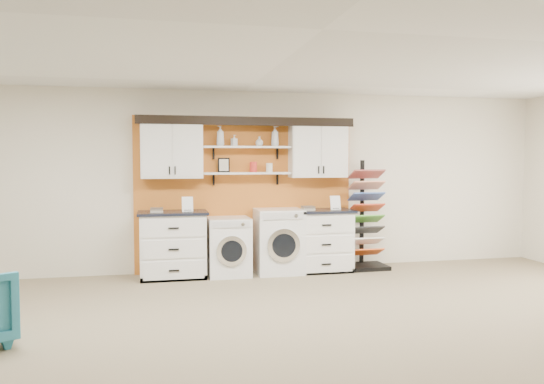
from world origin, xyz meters
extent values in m
plane|color=#847658|center=(0.00, 0.00, 0.00)|extent=(10.00, 10.00, 0.00)
plane|color=white|center=(0.00, 0.00, 2.80)|extent=(10.00, 10.00, 0.00)
plane|color=silver|center=(0.00, 4.00, 1.40)|extent=(10.00, 0.00, 10.00)
cube|color=#C36721|center=(0.00, 3.96, 1.20)|extent=(3.40, 0.07, 2.40)
cube|color=white|center=(-1.13, 3.80, 1.88)|extent=(0.90, 0.34, 0.84)
cube|color=white|center=(-1.35, 3.62, 1.88)|extent=(0.42, 0.01, 0.78)
cube|color=white|center=(-0.91, 3.62, 1.88)|extent=(0.42, 0.01, 0.78)
cube|color=white|center=(1.13, 3.80, 1.88)|extent=(0.90, 0.34, 0.84)
cube|color=white|center=(0.91, 3.62, 1.88)|extent=(0.42, 0.01, 0.78)
cube|color=white|center=(1.35, 3.62, 1.88)|extent=(0.42, 0.01, 0.78)
cube|color=white|center=(0.00, 3.80, 1.53)|extent=(1.32, 0.28, 0.03)
cube|color=white|center=(0.00, 3.80, 1.93)|extent=(1.32, 0.28, 0.03)
cube|color=black|center=(0.00, 3.82, 2.33)|extent=(3.30, 0.40, 0.10)
cube|color=black|center=(0.00, 3.63, 2.27)|extent=(3.30, 0.04, 0.04)
cube|color=black|center=(-0.35, 3.85, 1.66)|extent=(0.18, 0.02, 0.22)
cube|color=beige|center=(-0.35, 3.84, 1.66)|extent=(0.14, 0.01, 0.18)
cylinder|color=red|center=(0.10, 3.80, 1.62)|extent=(0.11, 0.11, 0.16)
cylinder|color=silver|center=(0.35, 3.80, 1.61)|extent=(0.10, 0.10, 0.14)
cube|color=white|center=(-1.13, 3.65, 0.47)|extent=(0.94, 0.60, 0.94)
cube|color=black|center=(-1.13, 3.38, 0.04)|extent=(0.94, 0.06, 0.07)
cube|color=black|center=(-1.13, 3.65, 0.96)|extent=(1.00, 0.66, 0.04)
cube|color=white|center=(-1.13, 3.34, 0.77)|extent=(0.86, 0.02, 0.26)
cube|color=white|center=(-1.13, 3.34, 0.47)|extent=(0.86, 0.02, 0.26)
cube|color=white|center=(-1.13, 3.34, 0.17)|extent=(0.86, 0.02, 0.26)
cube|color=white|center=(1.13, 3.65, 0.46)|extent=(0.92, 0.60, 0.92)
cube|color=black|center=(1.13, 3.38, 0.04)|extent=(0.92, 0.06, 0.07)
cube|color=black|center=(1.13, 3.65, 0.94)|extent=(0.98, 0.66, 0.04)
cube|color=white|center=(1.13, 3.34, 0.76)|extent=(0.84, 0.02, 0.26)
cube|color=white|center=(1.13, 3.34, 0.46)|extent=(0.84, 0.02, 0.26)
cube|color=white|center=(1.13, 3.34, 0.16)|extent=(0.84, 0.02, 0.26)
cube|color=white|center=(-0.31, 3.65, 0.44)|extent=(0.62, 0.66, 0.87)
cube|color=silver|center=(-0.31, 3.31, 0.81)|extent=(0.53, 0.02, 0.09)
cylinder|color=silver|center=(-0.31, 3.31, 0.42)|extent=(0.44, 0.05, 0.44)
cylinder|color=black|center=(-0.31, 3.29, 0.42)|extent=(0.31, 0.03, 0.31)
cube|color=white|center=(0.46, 3.65, 0.49)|extent=(0.70, 0.66, 0.98)
cube|color=silver|center=(0.46, 3.31, 0.91)|extent=(0.60, 0.02, 0.10)
cylinder|color=silver|center=(0.46, 3.31, 0.48)|extent=(0.50, 0.05, 0.50)
cylinder|color=black|center=(0.46, 3.29, 0.48)|extent=(0.35, 0.03, 0.35)
cube|color=black|center=(1.90, 3.65, 0.03)|extent=(0.64, 0.54, 0.06)
cube|color=black|center=(1.90, 3.84, 0.89)|extent=(0.05, 0.05, 1.68)
cube|color=#E65218|center=(1.90, 3.67, 0.26)|extent=(0.53, 0.31, 0.15)
cube|color=silver|center=(1.90, 3.67, 0.44)|extent=(0.53, 0.31, 0.15)
cube|color=black|center=(1.90, 3.67, 0.62)|extent=(0.53, 0.31, 0.15)
cube|color=#4BA02B|center=(1.90, 3.67, 0.80)|extent=(0.53, 0.31, 0.15)
cube|color=red|center=(1.90, 3.67, 0.97)|extent=(0.53, 0.31, 0.15)
cube|color=#3358B3|center=(1.90, 3.67, 1.15)|extent=(0.53, 0.31, 0.15)
cube|color=#FF9871|center=(1.90, 3.67, 1.33)|extent=(0.53, 0.31, 0.15)
cube|color=#97423E|center=(1.90, 3.67, 1.51)|extent=(0.53, 0.31, 0.15)
imported|color=silver|center=(-0.41, 3.80, 2.10)|extent=(0.16, 0.16, 0.30)
imported|color=silver|center=(-0.20, 3.80, 2.03)|extent=(0.10, 0.10, 0.17)
imported|color=silver|center=(0.19, 3.80, 2.02)|extent=(0.14, 0.14, 0.15)
imported|color=silver|center=(0.44, 3.80, 2.10)|extent=(0.12, 0.12, 0.31)
camera|label=1|loc=(-1.34, -4.22, 1.73)|focal=35.00mm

